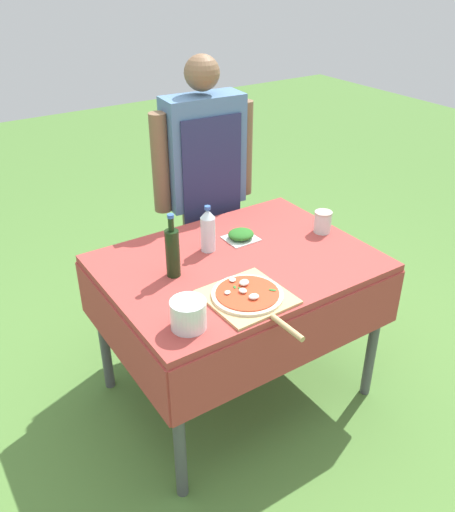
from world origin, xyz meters
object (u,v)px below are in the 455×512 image
Objects in this scene: prep_table at (238,278)px; person_cook at (205,178)px; oil_bottle at (173,252)px; herb_container at (241,235)px; mixing_tub at (188,314)px; sauce_jar at (323,223)px; pizza_on_peel at (249,296)px; water_bottle at (208,230)px.

prep_table is 0.73m from person_cook.
oil_bottle is (-0.32, 0.05, 0.22)m from prep_table.
mixing_tub is (-0.58, -0.48, 0.04)m from herb_container.
prep_table is 8.07× the size of herb_container.
mixing_tub is at bearing -162.15° from sauce_jar.
prep_table is 0.55m from sauce_jar.
pizza_on_peel is at bearing 73.77° from person_cook.
pizza_on_peel is 3.64× the size of mixing_tub.
person_cook reaches higher than water_bottle.
oil_bottle reaches higher than pizza_on_peel.
pizza_on_peel is (-0.36, -0.94, -0.13)m from person_cook.
oil_bottle is at bearing -156.11° from water_bottle.
sauce_jar is at bearing 21.66° from pizza_on_peel.
person_cook is (0.22, 0.65, 0.25)m from prep_table.
sauce_jar reaches higher than prep_table.
prep_table is at bearing 179.51° from sauce_jar.
herb_container is 0.43m from sauce_jar.
mixing_tub is 1.03m from sauce_jar.
pizza_on_peel is 0.31m from mixing_tub.
mixing_tub is (-0.45, -0.32, 0.16)m from prep_table.
water_bottle reaches higher than mixing_tub.
mixing_tub is at bearing -110.08° from oil_bottle.
person_cook reaches higher than herb_container.
herb_container is at bearing 57.20° from pizza_on_peel.
prep_table is at bearing -67.77° from water_bottle.
prep_table is 0.24m from herb_container.
sauce_jar is (0.31, -0.65, -0.10)m from person_cook.
person_cook is at bearing 67.45° from pizza_on_peel.
water_bottle is at bearing 78.27° from pizza_on_peel.
person_cook reaches higher than pizza_on_peel.
herb_container is at bearing 84.86° from person_cook.
person_cook is at bearing 55.49° from mixing_tub.
water_bottle is at bearing 64.99° from person_cook.
oil_bottle is 2.67× the size of sauce_jar.
oil_bottle is 0.85m from sauce_jar.
herb_container is at bearing 51.41° from prep_table.
person_cook reaches higher than prep_table.
person_cook reaches higher than mixing_tub.
oil_bottle reaches higher than water_bottle.
prep_table is 8.91× the size of mixing_tub.
sauce_jar is (0.67, 0.29, 0.04)m from pizza_on_peel.
water_bottle reaches higher than herb_container.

